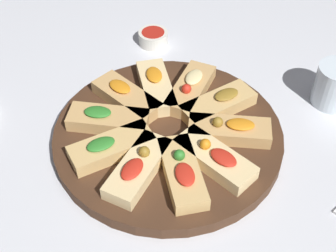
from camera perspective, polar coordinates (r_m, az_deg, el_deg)
The scene contains 14 objects.
ground_plane at distance 0.84m, azimuth 0.00°, elevation -1.74°, with size 3.00×3.00×0.00m, color silver.
serving_board at distance 0.83m, azimuth 0.00°, elevation -1.18°, with size 0.40×0.40×0.02m, color #422819.
focaccia_slice_0 at distance 0.83m, azimuth -7.35°, elevation 0.81°, with size 0.13×0.14×0.03m.
focaccia_slice_1 at distance 0.78m, azimuth -6.95°, elevation -2.57°, with size 0.06×0.14×0.03m.
focaccia_slice_2 at distance 0.75m, azimuth -3.66°, elevation -5.10°, with size 0.12×0.15×0.04m.
focaccia_slice_3 at distance 0.74m, azimuth 1.75°, elevation -5.63°, with size 0.15×0.10×0.04m.
focaccia_slice_4 at distance 0.76m, azimuth 5.71°, elevation -3.91°, with size 0.15×0.09×0.04m.
focaccia_slice_5 at distance 0.81m, azimuth 7.52°, elevation -0.47°, with size 0.13×0.14×0.04m.
focaccia_slice_6 at distance 0.86m, azimuth 6.06°, elevation 2.78°, with size 0.06×0.14×0.03m.
focaccia_slice_7 at distance 0.88m, azimuth 2.75°, elevation 4.57°, with size 0.13×0.15×0.04m.
focaccia_slice_8 at distance 0.89m, azimuth -1.47°, elevation 4.84°, with size 0.15×0.10×0.03m.
focaccia_slice_9 at distance 0.87m, azimuth -5.09°, elevation 3.54°, with size 0.15×0.09×0.03m.
water_glass at distance 0.94m, azimuth 19.77°, elevation 4.72°, with size 0.08×0.08×0.08m, color silver.
dipping_bowl at distance 1.06m, azimuth -1.83°, elevation 10.77°, with size 0.06×0.06×0.03m.
Camera 1 is at (-0.49, 0.30, 0.61)m, focal length 50.00 mm.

